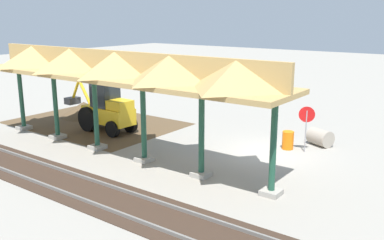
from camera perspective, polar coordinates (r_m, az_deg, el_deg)
ground_plane at (r=20.93m, az=9.82°, el=-4.31°), size 120.00×120.00×0.00m
dirt_work_zone at (r=26.86m, az=-12.69°, el=-0.40°), size 10.12×7.00×0.01m
platform_canopy at (r=19.71m, az=-10.05°, el=6.96°), size 16.91×3.20×4.90m
rail_tracks at (r=14.56m, az=-5.21°, el=-12.35°), size 60.00×2.58×0.15m
stop_sign at (r=21.04m, az=15.02°, el=0.06°), size 0.71×0.32×2.24m
backhoe at (r=24.64m, az=-11.35°, el=1.42°), size 5.24×1.81×2.82m
dirt_mound at (r=28.91m, az=-14.15°, el=0.51°), size 6.33×6.33×1.90m
concrete_pipe at (r=22.60m, az=16.71°, el=-2.22°), size 1.40×1.25×0.85m
traffic_barrel at (r=21.58m, az=12.66°, el=-2.64°), size 0.56×0.56×0.90m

